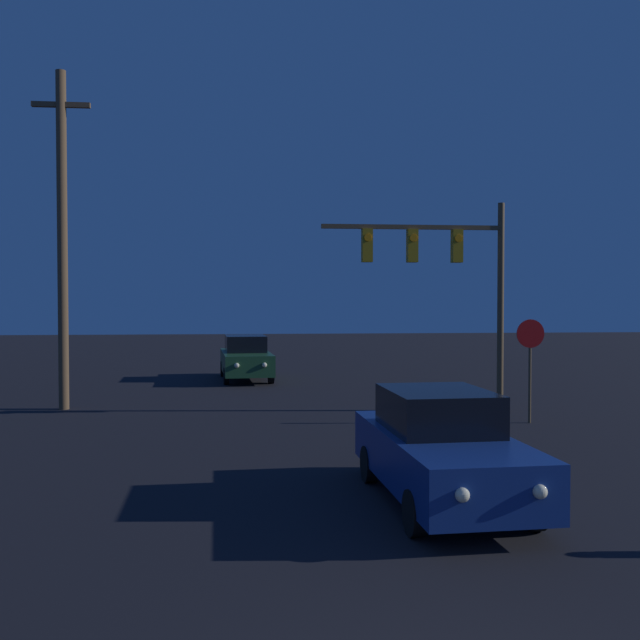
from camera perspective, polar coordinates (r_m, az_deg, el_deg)
car_near at (r=11.09m, az=9.65°, el=-10.08°), size 1.98×4.65×1.69m
car_far at (r=27.53m, az=-5.95°, el=-3.05°), size 2.12×4.68×1.69m
traffic_signal_mast at (r=19.88m, az=10.16°, el=4.17°), size 5.08×0.30×5.75m
stop_sign at (r=18.48m, az=16.47°, el=-2.38°), size 0.71×0.07×2.59m
utility_pole at (r=21.24m, az=-19.92°, el=6.37°), size 1.58×0.28×9.43m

